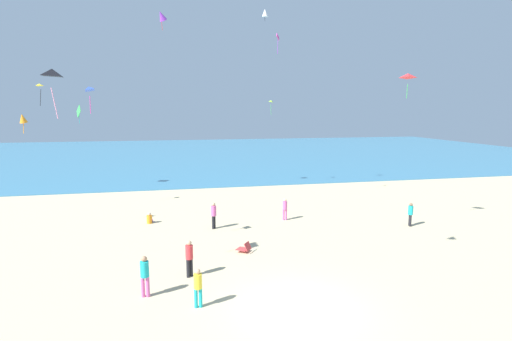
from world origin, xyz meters
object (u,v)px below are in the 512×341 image
Objects in this scene: person_5 at (150,219)px; kite_orange at (23,118)px; person_4 at (285,208)px; kite_magenta at (278,38)px; person_6 at (214,214)px; kite_red at (408,76)px; beach_chair_far_right at (245,248)px; kite_blue at (89,89)px; kite_purple at (162,16)px; person_0 at (410,213)px; person_1 at (198,285)px; person_2 at (189,256)px; kite_green at (79,111)px; kite_white at (265,13)px; kite_lime at (271,101)px; kite_black at (52,73)px; kite_yellow at (39,85)px; person_3 at (145,273)px.

person_5 is 9.17m from kite_orange.
kite_magenta reaches higher than person_4.
kite_red is (10.85, -2.67, 8.13)m from person_6.
kite_blue is at bearing 29.36° from beach_chair_far_right.
person_0 is at bearing -38.28° from kite_purple.
kite_red is (12.37, 6.77, 8.21)m from person_1.
person_2 reaches higher than person_6.
kite_magenta is (7.06, 11.92, 11.35)m from person_2.
kite_white is (15.75, -4.52, 7.98)m from kite_green.
kite_lime reaches higher than person_5.
kite_black is (3.82, -7.79, 1.81)m from kite_orange.
kite_yellow is 8.69m from kite_green.
kite_orange is 0.79× the size of kite_red.
kite_orange reaches higher than person_3.
person_1 is 9.51m from kite_black.
beach_chair_far_right is at bearing -108.42° from kite_lime.
kite_yellow is at bearing -92.77° from kite_green.
kite_magenta is 17.35m from kite_black.
kite_black reaches higher than kite_lime.
kite_black reaches higher than person_6.
kite_blue is (-2.50, 4.69, 7.15)m from person_3.
kite_purple is (1.04, 7.73, 14.18)m from person_5.
beach_chair_far_right is 11.14m from person_0.
person_2 is 1.11× the size of kite_magenta.
kite_green reaches higher than person_3.
kite_green is 1.06× the size of kite_purple.
person_0 is 1.57× the size of kite_white.
kite_orange reaches higher than person_1.
person_3 is at bearing 99.87° from person_6.
kite_yellow reaches higher than person_6.
kite_green is (-8.84, 23.49, 6.19)m from person_1.
person_5 is 16.51m from kite_lime.
kite_yellow is at bearing 5.50° from person_6.
kite_lime is at bearing 33.41° from kite_orange.
kite_yellow is at bearing -152.16° from kite_purple.
beach_chair_far_right is at bearing -107.07° from kite_white.
kite_white is (-5.46, 12.21, 5.96)m from kite_red.
person_3 is at bearing -116.53° from kite_white.
person_1 is 16.31m from kite_red.
person_1 is 0.95× the size of kite_purple.
person_4 is at bearing 22.29° from kite_blue.
person_2 reaches higher than person_0.
kite_blue is at bearing -165.68° from person_2.
kite_orange is at bearing -90.00° from kite_green.
person_6 is (3.46, 8.19, -0.01)m from person_3.
kite_purple is 0.84× the size of kite_black.
kite_lime is 0.89× the size of kite_purple.
kite_orange is (-10.36, 0.94, 5.76)m from person_6.
kite_black reaches higher than person_2.
kite_lime is at bearing 64.78° from kite_white.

